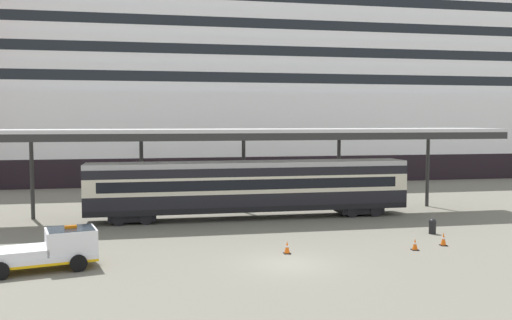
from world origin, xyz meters
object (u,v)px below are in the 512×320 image
(quay_bollard, at_px, (432,226))
(traffic_cone_far, at_px, (443,239))
(train_carriage, at_px, (250,186))
(traffic_cone_mid, at_px, (287,247))
(cruise_ship, at_px, (269,87))
(traffic_cone_near, at_px, (415,244))
(service_truck, at_px, (51,248))

(quay_bollard, bearing_deg, traffic_cone_far, -108.25)
(train_carriage, distance_m, traffic_cone_mid, 10.90)
(cruise_ship, height_order, train_carriage, cruise_ship)
(train_carriage, relative_size, traffic_cone_near, 35.30)
(traffic_cone_mid, bearing_deg, traffic_cone_far, 0.72)
(train_carriage, distance_m, traffic_cone_near, 13.48)
(traffic_cone_near, bearing_deg, traffic_cone_far, 18.17)
(service_truck, height_order, traffic_cone_mid, service_truck)
(traffic_cone_near, height_order, traffic_cone_mid, traffic_cone_mid)
(traffic_cone_near, bearing_deg, cruise_ship, 87.66)
(traffic_cone_near, xyz_separation_m, traffic_cone_far, (2.09, 0.69, 0.05))
(cruise_ship, distance_m, train_carriage, 36.63)
(traffic_cone_mid, bearing_deg, service_truck, -176.25)
(train_carriage, height_order, traffic_cone_near, train_carriage)
(traffic_cone_near, distance_m, traffic_cone_far, 2.20)
(train_carriage, bearing_deg, traffic_cone_near, -57.92)
(cruise_ship, distance_m, traffic_cone_near, 47.00)
(cruise_ship, bearing_deg, quay_bollard, -88.29)
(train_carriage, bearing_deg, service_truck, -135.63)
(train_carriage, bearing_deg, traffic_cone_mid, -89.82)
(service_truck, xyz_separation_m, traffic_cone_mid, (11.79, 0.77, -0.66))
(traffic_cone_far, distance_m, quay_bollard, 3.26)
(cruise_ship, distance_m, service_truck, 51.36)
(train_carriage, xyz_separation_m, traffic_cone_near, (7.08, -11.30, -1.99))
(traffic_cone_mid, height_order, quay_bollard, quay_bollard)
(cruise_ship, distance_m, traffic_cone_mid, 47.25)
(service_truck, bearing_deg, cruise_ship, 65.68)
(cruise_ship, xyz_separation_m, quay_bollard, (1.25, -41.82, -11.03))
(train_carriage, distance_m, traffic_cone_far, 14.16)
(service_truck, height_order, traffic_cone_far, service_truck)
(quay_bollard, bearing_deg, traffic_cone_mid, -162.47)
(service_truck, height_order, traffic_cone_near, service_truck)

